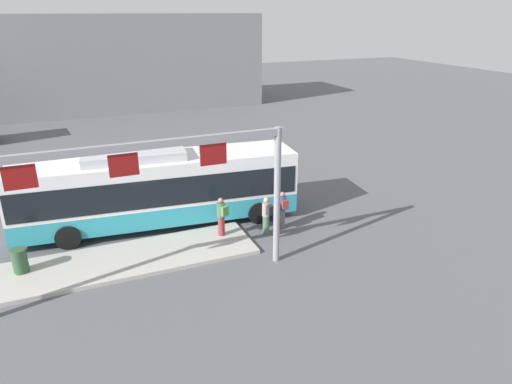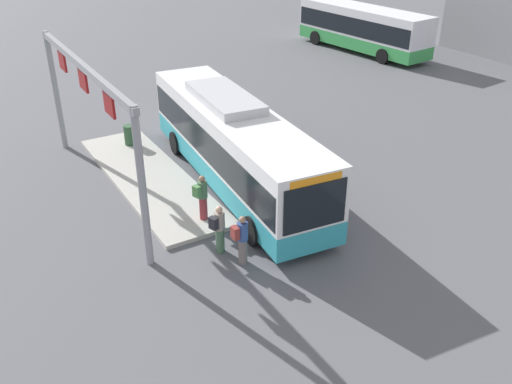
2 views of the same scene
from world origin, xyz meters
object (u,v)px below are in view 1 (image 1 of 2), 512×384
object	(u,v)px
person_boarding	(282,209)
person_waiting_mid	(267,215)
person_waiting_near	(222,216)
trash_bin	(20,261)
bus_main	(158,186)

from	to	relation	value
person_boarding	person_waiting_mid	xyz separation A→B (m)	(-0.90, -0.32, 0.00)
person_waiting_near	trash_bin	distance (m)	7.58
bus_main	person_boarding	distance (m)	5.48
bus_main	trash_bin	size ratio (longest dim) A/B	13.52
person_waiting_near	person_waiting_mid	world-z (taller)	person_waiting_near
person_waiting_near	person_waiting_mid	distance (m)	1.91
bus_main	trash_bin	xyz separation A→B (m)	(-5.52, -2.35, -1.20)
person_boarding	person_waiting_near	bearing A→B (deg)	89.09
person_waiting_near	bus_main	bearing A→B (deg)	23.19
person_boarding	person_waiting_mid	bearing A→B (deg)	108.98
trash_bin	person_boarding	bearing A→B (deg)	-0.42
bus_main	person_boarding	size ratio (longest dim) A/B	7.29
person_waiting_mid	person_boarding	bearing A→B (deg)	-87.65
bus_main	person_waiting_mid	xyz separation A→B (m)	(3.93, -2.75, -0.92)
person_boarding	trash_bin	xyz separation A→B (m)	(-10.35, 0.07, -0.28)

